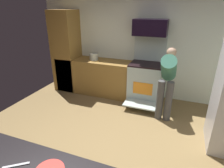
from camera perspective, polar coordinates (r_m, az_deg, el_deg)
ground_plane at (r=3.31m, az=-2.69°, el=-19.07°), size 5.20×4.80×0.02m
wall_back at (r=4.78m, az=8.39°, el=11.73°), size 5.20×0.12×2.60m
lower_cabinet_run at (r=4.96m, az=-3.31°, el=2.10°), size 2.40×0.60×0.90m
cabinet_column at (r=5.26m, az=-13.62°, el=9.55°), size 0.60×0.60×2.10m
oven_range at (r=4.60m, az=10.18°, el=0.93°), size 0.76×1.02×1.57m
microwave at (r=4.39m, az=11.57°, el=16.46°), size 0.74×0.38×0.35m
person_cook at (r=3.92m, az=16.43°, el=1.70°), size 0.31×0.69×1.40m
knife_chef at (r=1.97m, az=-27.08°, el=-21.11°), size 0.19×0.15×0.01m
stock_pot at (r=4.88m, az=-5.54°, el=8.26°), size 0.22×0.22×0.17m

